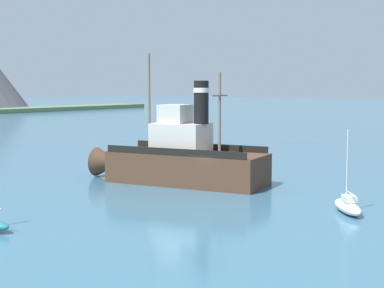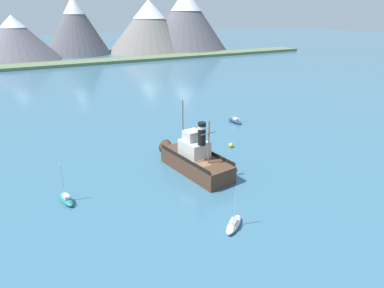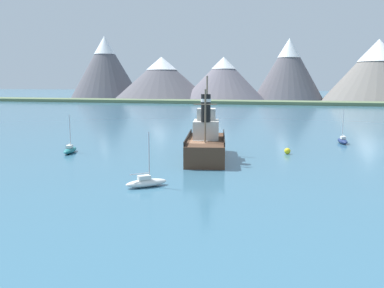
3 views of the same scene
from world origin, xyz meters
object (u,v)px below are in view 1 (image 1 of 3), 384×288
Objects in this scene: sailboat_white at (348,206)px; mooring_buoy at (200,160)px; old_tugboat at (180,159)px; sailboat_navy at (164,146)px.

mooring_buoy is at bearing 57.20° from sailboat_white.
mooring_buoy is at bearing 26.64° from old_tugboat.
sailboat_white is (-20.49, -30.02, 0.00)m from sailboat_navy.
sailboat_navy is (17.79, 15.66, -1.40)m from old_tugboat.
old_tugboat is 3.01× the size of sailboat_navy.
sailboat_white is 6.22× the size of mooring_buoy.
sailboat_navy reaches higher than mooring_buoy.
mooring_buoy is (-8.10, -10.80, -0.03)m from sailboat_navy.
old_tugboat is at bearing -138.65° from sailboat_navy.
sailboat_white is 22.87m from mooring_buoy.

